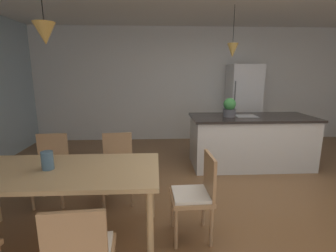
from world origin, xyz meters
TOP-DOWN VIEW (x-y plane):
  - ground_plane at (0.00, 0.00)m, footprint 10.00×8.40m
  - wall_back_kitchen at (0.00, 3.26)m, footprint 10.00×0.12m
  - dining_table at (-2.06, -0.61)m, footprint 1.88×0.88m
  - chair_far_left at (-2.49, 0.20)m, footprint 0.43×0.43m
  - chair_kitchen_end at (-0.75, -0.61)m, footprint 0.41×0.41m
  - chair_far_right at (-1.64, 0.20)m, footprint 0.44×0.44m
  - kitchen_island at (0.53, 1.32)m, footprint 2.11×0.92m
  - refrigerator at (0.91, 2.86)m, footprint 0.70×0.67m
  - pendant_over_table at (-2.08, -0.58)m, footprint 0.19×0.19m
  - pendant_over_island_main at (0.13, 1.32)m, footprint 0.18×0.18m
  - potted_plant_on_island at (0.13, 1.32)m, footprint 0.22×0.22m
  - vase_on_dining_table at (-2.16, -0.60)m, footprint 0.11×0.11m

SIDE VIEW (x-z plane):
  - ground_plane at x=0.00m, z-range -0.04..0.00m
  - kitchen_island at x=0.53m, z-range 0.01..0.92m
  - chair_far_left at x=-2.49m, z-range 0.04..0.91m
  - chair_kitchen_end at x=-0.75m, z-range 0.04..0.91m
  - chair_far_right at x=-1.64m, z-range 0.04..0.91m
  - dining_table at x=-2.06m, z-range 0.31..1.06m
  - vase_on_dining_table at x=-2.16m, z-range 0.75..0.92m
  - refrigerator at x=0.91m, z-range 0.00..1.83m
  - potted_plant_on_island at x=0.13m, z-range 0.90..1.22m
  - wall_back_kitchen at x=0.00m, z-range 0.00..2.70m
  - pendant_over_table at x=-2.08m, z-range 1.56..2.38m
  - pendant_over_island_main at x=0.13m, z-range 1.60..2.41m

